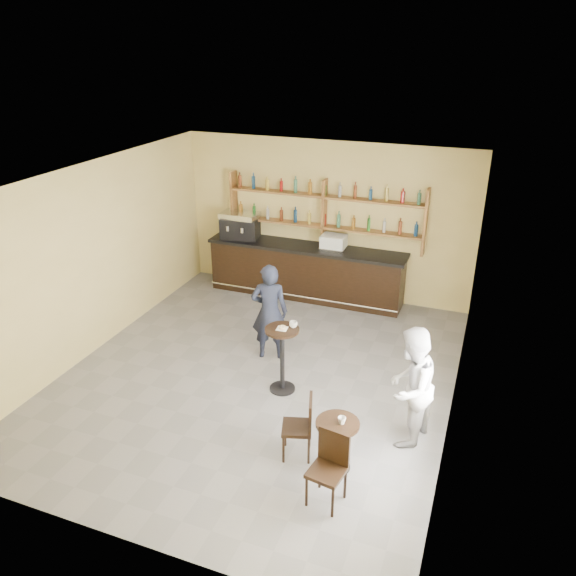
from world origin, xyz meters
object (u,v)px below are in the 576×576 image
(pastry_case, at_px, (334,242))
(man_main, at_px, (270,312))
(bar_counter, at_px, (306,271))
(chair_west, at_px, (297,427))
(pedestal_table, at_px, (282,360))
(cafe_table, at_px, (337,445))
(espresso_machine, at_px, (240,225))
(chair_south, at_px, (327,471))
(patron_second, at_px, (410,387))

(pastry_case, xyz_separation_m, man_main, (-0.34, -2.52, -0.42))
(bar_counter, height_order, pastry_case, pastry_case)
(pastry_case, relative_size, man_main, 0.29)
(pastry_case, height_order, chair_west, pastry_case)
(pedestal_table, distance_m, cafe_table, 1.87)
(espresso_machine, relative_size, chair_south, 0.84)
(chair_south, bearing_deg, chair_west, 142.05)
(chair_south, bearing_deg, cafe_table, 104.10)
(espresso_machine, bearing_deg, cafe_table, -62.39)
(pedestal_table, bearing_deg, bar_counter, 103.17)
(pedestal_table, bearing_deg, man_main, 123.16)
(espresso_machine, height_order, patron_second, patron_second)
(chair_south, distance_m, patron_second, 1.65)
(espresso_machine, distance_m, cafe_table, 6.00)
(cafe_table, xyz_separation_m, chair_west, (-0.55, 0.05, 0.09))
(chair_south, height_order, patron_second, patron_second)
(man_main, xyz_separation_m, chair_west, (1.27, -2.17, -0.40))
(bar_counter, xyz_separation_m, man_main, (0.23, -2.52, 0.29))
(bar_counter, distance_m, patron_second, 4.78)
(bar_counter, bearing_deg, chair_west, -72.22)
(bar_counter, xyz_separation_m, patron_second, (2.78, -3.88, 0.29))
(chair_west, bearing_deg, cafe_table, 67.91)
(man_main, xyz_separation_m, chair_south, (1.87, -2.82, -0.39))
(pedestal_table, bearing_deg, espresso_machine, 123.84)
(man_main, bearing_deg, espresso_machine, -72.48)
(espresso_machine, xyz_separation_m, man_main, (1.70, -2.52, -0.55))
(chair_west, xyz_separation_m, patron_second, (1.27, 0.81, 0.41))
(espresso_machine, bearing_deg, bar_counter, -9.04)
(patron_second, bearing_deg, cafe_table, -26.70)
(cafe_table, relative_size, patron_second, 0.41)
(bar_counter, relative_size, pastry_case, 8.28)
(patron_second, bearing_deg, espresso_machine, -118.94)
(espresso_machine, relative_size, cafe_table, 1.10)
(pastry_case, height_order, cafe_table, pastry_case)
(pastry_case, bearing_deg, patron_second, -70.38)
(bar_counter, xyz_separation_m, chair_south, (2.10, -5.34, -0.10))
(pedestal_table, relative_size, patron_second, 0.63)
(chair_south, bearing_deg, patron_second, 74.53)
(pedestal_table, height_order, patron_second, patron_second)
(bar_counter, relative_size, espresso_machine, 5.37)
(pedestal_table, bearing_deg, patron_second, -14.34)
(bar_counter, bearing_deg, pastry_case, 0.00)
(pedestal_table, relative_size, chair_west, 1.22)
(cafe_table, relative_size, chair_west, 0.79)
(pastry_case, height_order, man_main, man_main)
(pastry_case, bearing_deg, man_main, -107.71)
(espresso_machine, relative_size, pastry_case, 1.54)
(espresso_machine, relative_size, man_main, 0.45)
(bar_counter, height_order, cafe_table, bar_counter)
(cafe_table, distance_m, patron_second, 1.23)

